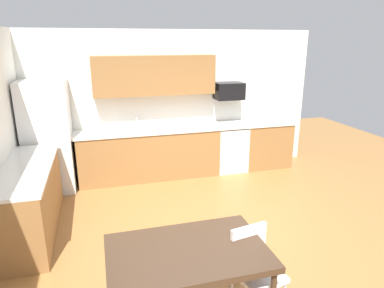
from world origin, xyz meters
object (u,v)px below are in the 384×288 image
Objects in this scene: microwave at (229,91)px; oven_range at (229,147)px; dining_table at (188,256)px; chair_near_table at (254,265)px; refrigerator at (48,137)px.

oven_range is at bearing -90.00° from microwave.
oven_range is 0.65× the size of dining_table.
microwave is 0.64× the size of chair_near_table.
chair_near_table is (-1.18, -3.61, 0.05)m from oven_range.
refrigerator reaches higher than microwave.
chair_near_table is (2.13, -3.53, -0.44)m from refrigerator.
dining_table is at bearing -66.67° from refrigerator.
refrigerator is at bearing 121.15° from chair_near_table.
microwave is at bearing 72.34° from chair_near_table.
chair_near_table is at bearing -107.66° from microwave.
refrigerator reaches higher than dining_table.
chair_near_table reaches higher than dining_table.
dining_table is at bearing 176.06° from chair_near_table.
refrigerator is 3.38m from microwave.
microwave reaches higher than dining_table.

